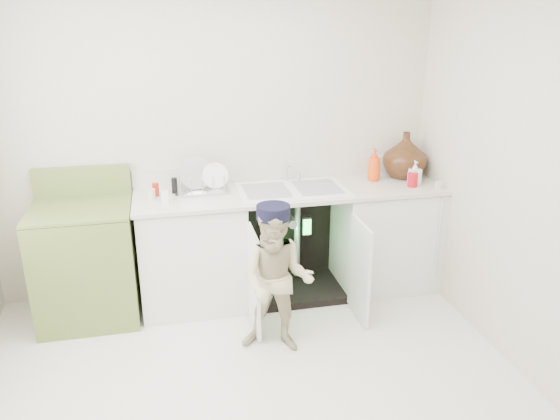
# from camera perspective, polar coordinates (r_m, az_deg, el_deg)

# --- Properties ---
(ground) EXTENTS (3.50, 3.50, 0.00)m
(ground) POSITION_cam_1_polar(r_m,az_deg,el_deg) (3.56, -3.09, -18.54)
(ground) COLOR beige
(ground) RESTS_ON ground
(room_shell) EXTENTS (6.00, 5.50, 1.26)m
(room_shell) POSITION_cam_1_polar(r_m,az_deg,el_deg) (2.94, -3.55, 0.82)
(room_shell) COLOR beige
(room_shell) RESTS_ON ground
(counter_run) EXTENTS (2.44, 1.02, 1.28)m
(counter_run) POSITION_cam_1_polar(r_m,az_deg,el_deg) (4.44, 1.82, -2.87)
(counter_run) COLOR silver
(counter_run) RESTS_ON ground
(avocado_stove) EXTENTS (0.72, 0.65, 1.11)m
(avocado_stove) POSITION_cam_1_polar(r_m,az_deg,el_deg) (4.35, -19.53, -5.02)
(avocado_stove) COLOR olive
(avocado_stove) RESTS_ON ground
(repair_worker) EXTENTS (0.65, 0.69, 1.05)m
(repair_worker) POSITION_cam_1_polar(r_m,az_deg,el_deg) (3.68, -0.29, -7.31)
(repair_worker) COLOR beige
(repair_worker) RESTS_ON ground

